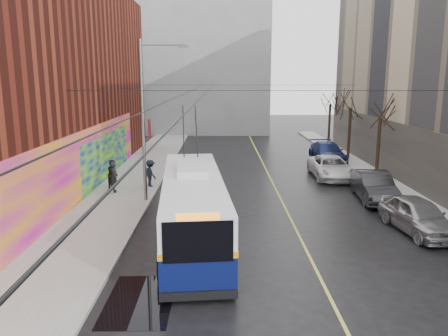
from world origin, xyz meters
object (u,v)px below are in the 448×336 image
(parked_car_b, at_px, (374,186))
(pedestrian_b, at_px, (113,174))
(streetlight_pole, at_px, (146,117))
(trolleybus, at_px, (193,206))
(tree_near, at_px, (381,107))
(pedestrian_a, at_px, (114,177))
(pedestrian_c, at_px, (150,173))
(parked_car_d, at_px, (327,152))
(parked_car_a, at_px, (418,215))
(parked_car_c, at_px, (331,167))
(tree_mid, at_px, (351,99))
(tree_far, at_px, (331,96))
(following_car, at_px, (194,166))

(parked_car_b, xyz_separation_m, pedestrian_b, (-15.63, 2.48, 0.22))
(streetlight_pole, bearing_deg, trolleybus, -63.64)
(streetlight_pole, distance_m, tree_near, 16.28)
(trolleybus, bearing_deg, pedestrian_a, 119.46)
(pedestrian_c, bearing_deg, parked_car_d, -91.93)
(streetlight_pole, height_order, parked_car_a, streetlight_pole)
(pedestrian_a, xyz_separation_m, pedestrian_c, (1.98, 1.39, -0.07))
(parked_car_a, distance_m, parked_car_c, 11.21)
(streetlight_pole, relative_size, trolleybus, 0.77)
(parked_car_b, bearing_deg, tree_mid, 84.84)
(tree_far, xyz_separation_m, parked_car_b, (-2.17, -19.67, -4.31))
(trolleybus, height_order, parked_car_c, trolleybus)
(tree_mid, relative_size, parked_car_d, 1.19)
(parked_car_b, relative_size, following_car, 1.07)
(streetlight_pole, height_order, parked_car_d, streetlight_pole)
(parked_car_a, relative_size, parked_car_c, 0.86)
(parked_car_c, relative_size, pedestrian_c, 3.20)
(parked_car_d, distance_m, pedestrian_c, 16.25)
(trolleybus, height_order, pedestrian_c, trolleybus)
(parked_car_b, bearing_deg, tree_near, 73.64)
(tree_mid, distance_m, pedestrian_a, 21.20)
(following_car, xyz_separation_m, pedestrian_b, (-4.85, -3.71, 0.24))
(streetlight_pole, bearing_deg, tree_mid, 40.65)
(streetlight_pole, relative_size, parked_car_d, 1.60)
(parked_car_a, height_order, pedestrian_a, pedestrian_a)
(tree_mid, xyz_separation_m, parked_car_d, (-2.00, -0.83, -4.44))
(trolleybus, bearing_deg, parked_car_a, -0.52)
(tree_far, bearing_deg, trolleybus, -115.30)
(streetlight_pole, xyz_separation_m, tree_mid, (15.14, 13.00, 0.41))
(parked_car_b, bearing_deg, following_car, 154.72)
(parked_car_a, relative_size, pedestrian_c, 2.74)
(parked_car_a, bearing_deg, pedestrian_a, 149.32)
(parked_car_d, relative_size, following_car, 1.20)
(tree_mid, distance_m, parked_car_b, 13.60)
(tree_mid, xyz_separation_m, parked_car_b, (-2.17, -12.67, -4.42))
(following_car, bearing_deg, pedestrian_b, -141.60)
(parked_car_c, height_order, pedestrian_b, pedestrian_b)
(tree_mid, bearing_deg, streetlight_pole, -139.35)
(tree_mid, height_order, tree_far, tree_mid)
(streetlight_pole, relative_size, parked_car_c, 1.63)
(pedestrian_a, bearing_deg, parked_car_d, -71.72)
(parked_car_b, bearing_deg, pedestrian_b, 175.55)
(parked_car_b, bearing_deg, tree_far, 88.26)
(streetlight_pole, height_order, pedestrian_a, streetlight_pole)
(tree_far, xyz_separation_m, following_car, (-12.95, -13.49, -4.34))
(tree_near, height_order, pedestrian_a, tree_near)
(tree_far, bearing_deg, parked_car_c, -102.97)
(tree_mid, distance_m, tree_far, 7.00)
(parked_car_d, bearing_deg, tree_mid, 20.98)
(streetlight_pole, xyz_separation_m, trolleybus, (2.91, -5.87, -3.32))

